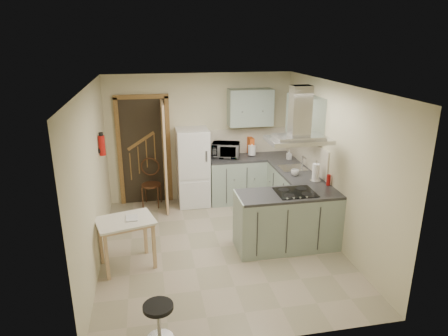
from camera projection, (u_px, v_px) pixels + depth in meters
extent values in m
plane|color=tan|center=(220.00, 247.00, 6.27)|extent=(4.20, 4.20, 0.00)
plane|color=silver|center=(220.00, 86.00, 5.49)|extent=(4.20, 4.20, 0.00)
plane|color=beige|center=(201.00, 138.00, 7.84)|extent=(3.60, 0.00, 3.60)
plane|color=beige|center=(93.00, 179.00, 5.55)|extent=(0.00, 4.20, 4.20)
plane|color=beige|center=(334.00, 164.00, 6.21)|extent=(0.00, 4.20, 4.20)
cube|color=brown|center=(144.00, 151.00, 7.67)|extent=(1.10, 0.12, 2.10)
cube|color=white|center=(193.00, 167.00, 7.68)|extent=(0.60, 0.60, 1.50)
cube|color=#9EB2A0|center=(236.00, 179.00, 7.93)|extent=(1.08, 0.60, 0.90)
cube|color=#9EB2A0|center=(288.00, 188.00, 7.45)|extent=(0.60, 1.95, 0.90)
cube|color=beige|center=(248.00, 141.00, 8.03)|extent=(1.68, 0.02, 0.50)
cube|color=#9EB2A0|center=(250.00, 107.00, 7.66)|extent=(0.85, 0.35, 0.70)
cube|color=#9EB2A0|center=(305.00, 117.00, 6.78)|extent=(0.35, 0.90, 0.70)
cube|color=#9EB2A0|center=(288.00, 220.00, 6.15)|extent=(1.55, 0.65, 0.90)
cube|color=black|center=(295.00, 192.00, 6.02)|extent=(0.58, 0.50, 0.01)
cube|color=silver|center=(298.00, 140.00, 5.77)|extent=(0.90, 0.55, 0.10)
cube|color=silver|center=(293.00, 168.00, 7.15)|extent=(0.45, 0.40, 0.01)
cylinder|color=#B2140F|center=(102.00, 145.00, 6.32)|extent=(0.10, 0.10, 0.32)
cube|color=tan|center=(127.00, 243.00, 5.65)|extent=(0.90, 0.76, 0.72)
cube|color=#4C3119|center=(151.00, 185.00, 7.69)|extent=(0.44, 0.44, 0.84)
cylinder|color=black|center=(159.00, 322.00, 4.29)|extent=(0.41, 0.41, 0.44)
imported|color=black|center=(226.00, 150.00, 7.77)|extent=(0.60, 0.49, 0.29)
cylinder|color=white|center=(252.00, 150.00, 7.87)|extent=(0.16, 0.16, 0.23)
cube|color=#E3571A|center=(251.00, 146.00, 7.96)|extent=(0.10, 0.23, 0.34)
imported|color=silver|center=(289.00, 155.00, 7.64)|extent=(0.08, 0.09, 0.18)
cylinder|color=white|center=(316.00, 172.00, 6.47)|extent=(0.13, 0.13, 0.30)
imported|color=white|center=(295.00, 173.00, 6.75)|extent=(0.17, 0.17, 0.11)
cylinder|color=#A3110E|center=(328.00, 180.00, 6.30)|extent=(0.08, 0.08, 0.17)
imported|color=#9A3344|center=(125.00, 216.00, 5.54)|extent=(0.17, 0.23, 0.10)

